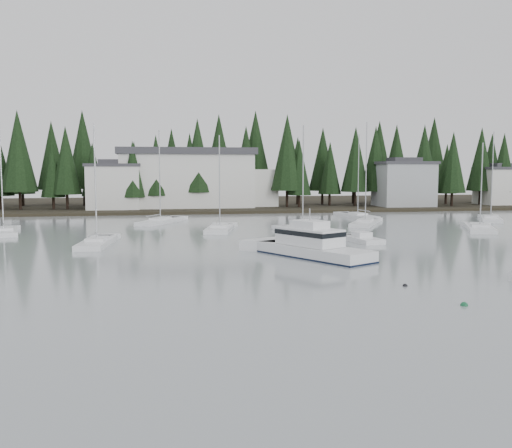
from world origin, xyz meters
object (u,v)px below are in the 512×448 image
at_px(sailboat_1, 220,230).
at_px(sailboat_3, 358,217).
at_px(harbor_inn, 198,179).
at_px(sailboat_7, 97,244).
at_px(house_east_a, 404,183).
at_px(sailboat_5, 491,220).
at_px(sailboat_4, 4,233).
at_px(house_west, 114,185).
at_px(sailboat_6, 480,230).
at_px(sailboat_0, 365,224).
at_px(sailboat_9, 160,223).
at_px(runabout_1, 362,240).
at_px(sailboat_11, 303,232).
at_px(house_east_b, 502,185).
at_px(cabin_cruiser_center, 313,249).

height_order(sailboat_1, sailboat_3, sailboat_3).
xyz_separation_m(harbor_inn, sailboat_7, (-13.36, -49.61, -5.71)).
relative_size(house_east_a, sailboat_5, 0.79).
distance_m(sailboat_4, sailboat_5, 65.73).
height_order(sailboat_3, sailboat_7, sailboat_3).
height_order(house_west, sailboat_6, sailboat_6).
bearing_deg(house_east_a, sailboat_0, -122.41).
relative_size(sailboat_1, sailboat_5, 0.90).
distance_m(sailboat_0, sailboat_9, 28.23).
height_order(sailboat_6, runabout_1, sailboat_6).
xyz_separation_m(sailboat_0, sailboat_9, (-27.33, 7.06, -0.01)).
relative_size(house_east_a, sailboat_9, 0.79).
distance_m(sailboat_1, sailboat_7, 17.56).
distance_m(house_west, sailboat_6, 61.42).
distance_m(sailboat_0, sailboat_11, 13.91).
bearing_deg(sailboat_3, house_east_b, -67.87).
height_order(sailboat_4, sailboat_5, sailboat_4).
bearing_deg(house_east_a, house_west, 178.94).
height_order(cabin_cruiser_center, sailboat_11, sailboat_11).
bearing_deg(sailboat_4, sailboat_3, -86.29).
bearing_deg(house_east_b, sailboat_7, -147.54).
xyz_separation_m(harbor_inn, sailboat_9, (-7.08, -26.75, -5.71)).
relative_size(house_west, sailboat_6, 0.85).
distance_m(house_east_a, harbor_inn, 39.21).
distance_m(sailboat_0, runabout_1, 19.03).
bearing_deg(sailboat_3, sailboat_5, -122.66).
bearing_deg(sailboat_4, sailboat_9, -72.22).
bearing_deg(sailboat_3, sailboat_1, 117.64).
distance_m(sailboat_1, sailboat_4, 24.99).
relative_size(cabin_cruiser_center, sailboat_3, 0.84).
distance_m(sailboat_3, sailboat_4, 50.49).
bearing_deg(sailboat_3, runabout_1, 154.71).
bearing_deg(sailboat_3, harbor_inn, 39.55).
height_order(house_east_b, sailboat_9, sailboat_9).
distance_m(sailboat_9, sailboat_11, 22.67).
bearing_deg(sailboat_11, sailboat_1, 53.83).
bearing_deg(sailboat_9, runabout_1, -114.93).
height_order(house_east_a, sailboat_6, sailboat_6).
height_order(sailboat_1, sailboat_9, sailboat_9).
bearing_deg(sailboat_5, sailboat_7, 136.89).
distance_m(sailboat_0, sailboat_5, 20.35).
relative_size(house_east_b, sailboat_5, 0.71).
bearing_deg(sailboat_9, sailboat_6, -87.28).
xyz_separation_m(house_east_a, house_east_b, (22.00, 2.00, -0.50)).
relative_size(house_east_b, sailboat_9, 0.71).
bearing_deg(sailboat_4, house_east_b, -81.24).
xyz_separation_m(harbor_inn, sailboat_6, (31.53, -43.12, -5.72)).
bearing_deg(sailboat_7, harbor_inn, -9.48).
bearing_deg(harbor_inn, sailboat_0, -59.08).
distance_m(house_east_a, sailboat_1, 51.84).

